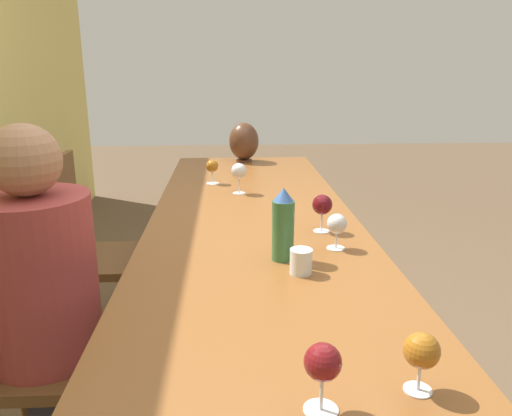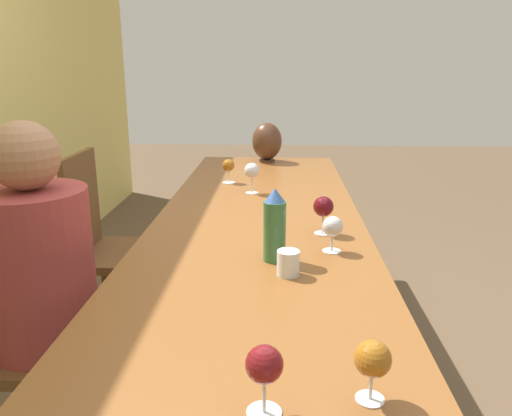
{
  "view_description": "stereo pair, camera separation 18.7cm",
  "coord_description": "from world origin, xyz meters",
  "px_view_note": "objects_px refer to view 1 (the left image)",
  "views": [
    {
      "loc": [
        -1.88,
        0.1,
        1.39
      ],
      "look_at": [
        -0.08,
        0.0,
        0.87
      ],
      "focal_mm": 35.0,
      "sensor_mm": 36.0,
      "label": 1
    },
    {
      "loc": [
        -1.88,
        -0.09,
        1.39
      ],
      "look_at": [
        -0.08,
        0.0,
        0.87
      ],
      "focal_mm": 35.0,
      "sensor_mm": 36.0,
      "label": 2
    }
  ],
  "objects_px": {
    "wine_glass_2": "(212,167)",
    "chair_near": "(24,341)",
    "wine_glass_0": "(239,172)",
    "wine_glass_4": "(323,364)",
    "person_near": "(47,302)",
    "wine_glass_5": "(422,352)",
    "water_tumbler": "(301,261)",
    "water_bottle": "(283,225)",
    "chair_far": "(93,248)",
    "wine_glass_1": "(322,205)",
    "vase": "(243,142)",
    "wine_glass_3": "(337,225)"
  },
  "relations": [
    {
      "from": "wine_glass_0",
      "to": "person_near",
      "type": "relative_size",
      "value": 0.12
    },
    {
      "from": "wine_glass_3",
      "to": "chair_near",
      "type": "relative_size",
      "value": 0.13
    },
    {
      "from": "wine_glass_0",
      "to": "wine_glass_4",
      "type": "distance_m",
      "value": 1.63
    },
    {
      "from": "wine_glass_3",
      "to": "wine_glass_4",
      "type": "relative_size",
      "value": 0.91
    },
    {
      "from": "chair_far",
      "to": "vase",
      "type": "bearing_deg",
      "value": -40.63
    },
    {
      "from": "wine_glass_4",
      "to": "person_near",
      "type": "relative_size",
      "value": 0.11
    },
    {
      "from": "chair_near",
      "to": "chair_far",
      "type": "height_order",
      "value": "same"
    },
    {
      "from": "wine_glass_0",
      "to": "chair_near",
      "type": "height_order",
      "value": "chair_near"
    },
    {
      "from": "chair_near",
      "to": "water_bottle",
      "type": "bearing_deg",
      "value": -86.99
    },
    {
      "from": "wine_glass_0",
      "to": "person_near",
      "type": "bearing_deg",
      "value": 145.47
    },
    {
      "from": "wine_glass_3",
      "to": "chair_far",
      "type": "relative_size",
      "value": 0.13
    },
    {
      "from": "chair_near",
      "to": "wine_glass_4",
      "type": "bearing_deg",
      "value": -129.91
    },
    {
      "from": "water_tumbler",
      "to": "person_near",
      "type": "relative_size",
      "value": 0.06
    },
    {
      "from": "wine_glass_2",
      "to": "chair_near",
      "type": "relative_size",
      "value": 0.13
    },
    {
      "from": "wine_glass_2",
      "to": "wine_glass_1",
      "type": "bearing_deg",
      "value": -151.77
    },
    {
      "from": "wine_glass_3",
      "to": "wine_glass_4",
      "type": "height_order",
      "value": "wine_glass_4"
    },
    {
      "from": "water_tumbler",
      "to": "wine_glass_3",
      "type": "bearing_deg",
      "value": -36.37
    },
    {
      "from": "wine_glass_0",
      "to": "chair_near",
      "type": "relative_size",
      "value": 0.16
    },
    {
      "from": "wine_glass_2",
      "to": "wine_glass_3",
      "type": "relative_size",
      "value": 1.03
    },
    {
      "from": "wine_glass_1",
      "to": "water_bottle",
      "type": "bearing_deg",
      "value": 146.95
    },
    {
      "from": "wine_glass_1",
      "to": "person_near",
      "type": "height_order",
      "value": "person_near"
    },
    {
      "from": "wine_glass_2",
      "to": "person_near",
      "type": "bearing_deg",
      "value": 156.46
    },
    {
      "from": "wine_glass_5",
      "to": "vase",
      "type": "bearing_deg",
      "value": 6.4
    },
    {
      "from": "water_bottle",
      "to": "wine_glass_0",
      "type": "xyz_separation_m",
      "value": [
        0.88,
        0.12,
        -0.01
      ]
    },
    {
      "from": "chair_far",
      "to": "wine_glass_4",
      "type": "bearing_deg",
      "value": -151.81
    },
    {
      "from": "wine_glass_2",
      "to": "chair_near",
      "type": "xyz_separation_m",
      "value": [
        -1.14,
        0.59,
        -0.34
      ]
    },
    {
      "from": "wine_glass_0",
      "to": "wine_glass_1",
      "type": "distance_m",
      "value": 0.68
    },
    {
      "from": "wine_glass_2",
      "to": "vase",
      "type": "bearing_deg",
      "value": -16.5
    },
    {
      "from": "water_tumbler",
      "to": "person_near",
      "type": "height_order",
      "value": "person_near"
    },
    {
      "from": "water_tumbler",
      "to": "wine_glass_4",
      "type": "xyz_separation_m",
      "value": [
        -0.63,
        0.05,
        0.06
      ]
    },
    {
      "from": "water_bottle",
      "to": "wine_glass_2",
      "type": "distance_m",
      "value": 1.13
    },
    {
      "from": "wine_glass_3",
      "to": "chair_far",
      "type": "bearing_deg",
      "value": 54.99
    },
    {
      "from": "wine_glass_2",
      "to": "wine_glass_3",
      "type": "xyz_separation_m",
      "value": [
        -1.01,
        -0.46,
        -0.0
      ]
    },
    {
      "from": "water_bottle",
      "to": "wine_glass_1",
      "type": "relative_size",
      "value": 1.67
    },
    {
      "from": "wine_glass_0",
      "to": "chair_far",
      "type": "bearing_deg",
      "value": 94.56
    },
    {
      "from": "chair_near",
      "to": "wine_glass_0",
      "type": "bearing_deg",
      "value": -38.14
    },
    {
      "from": "chair_near",
      "to": "water_tumbler",
      "type": "bearing_deg",
      "value": -94.68
    },
    {
      "from": "wine_glass_1",
      "to": "wine_glass_5",
      "type": "bearing_deg",
      "value": -179.15
    },
    {
      "from": "wine_glass_3",
      "to": "person_near",
      "type": "height_order",
      "value": "person_near"
    },
    {
      "from": "wine_glass_0",
      "to": "chair_near",
      "type": "bearing_deg",
      "value": 141.86
    },
    {
      "from": "water_tumbler",
      "to": "wine_glass_0",
      "type": "xyz_separation_m",
      "value": [
        1.0,
        0.17,
        0.07
      ]
    },
    {
      "from": "wine_glass_4",
      "to": "chair_near",
      "type": "xyz_separation_m",
      "value": [
        0.7,
        0.84,
        -0.35
      ]
    },
    {
      "from": "vase",
      "to": "wine_glass_5",
      "type": "relative_size",
      "value": 2.04
    },
    {
      "from": "water_tumbler",
      "to": "vase",
      "type": "distance_m",
      "value": 1.84
    },
    {
      "from": "wine_glass_1",
      "to": "wine_glass_3",
      "type": "distance_m",
      "value": 0.19
    },
    {
      "from": "vase",
      "to": "chair_far",
      "type": "xyz_separation_m",
      "value": [
        -0.9,
        0.77,
        -0.38
      ]
    },
    {
      "from": "water_bottle",
      "to": "wine_glass_0",
      "type": "bearing_deg",
      "value": 8.04
    },
    {
      "from": "wine_glass_5",
      "to": "chair_near",
      "type": "bearing_deg",
      "value": 57.85
    },
    {
      "from": "wine_glass_4",
      "to": "wine_glass_5",
      "type": "height_order",
      "value": "wine_glass_4"
    },
    {
      "from": "chair_near",
      "to": "person_near",
      "type": "bearing_deg",
      "value": -90.0
    }
  ]
}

